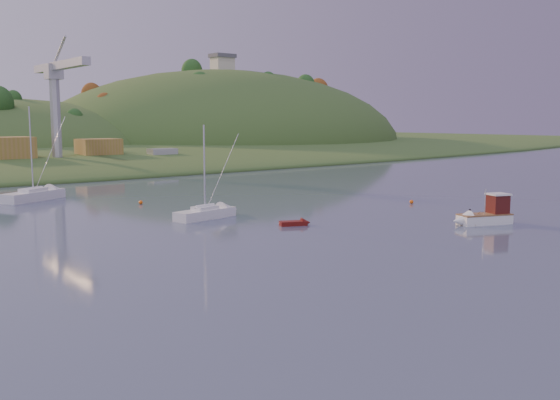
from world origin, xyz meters
TOP-DOWN VIEW (x-y plane):
  - hill_right at (95.00, 195.00)m, footprint 150.00×130.00m
  - hilltop_house at (95.00, 195.00)m, footprint 9.00×7.00m
  - wharf at (5.00, 122.00)m, footprint 42.00×16.00m
  - shed_west at (-8.00, 123.00)m, footprint 11.00×8.00m
  - shed_east at (13.00, 124.00)m, footprint 9.00×7.00m
  - dock_crane at (2.00, 118.39)m, footprint 3.20×28.00m
  - fishing_boat at (11.58, 22.07)m, footprint 6.93×4.29m
  - sailboat_near at (-18.56, 71.16)m, footprint 9.32×6.52m
  - sailboat_far at (-8.77, 43.47)m, footprint 7.71×3.54m
  - canoe at (10.64, 22.82)m, footprint 3.46×2.82m
  - paddler at (10.64, 22.82)m, footprint 0.45×0.57m
  - red_tender at (-3.52, 33.64)m, footprint 3.44×2.33m
  - work_vessel at (26.18, 118.00)m, footprint 15.61×5.81m
  - buoy_0 at (18.63, 36.99)m, footprint 0.50×0.50m
  - buoy_2 at (-9.00, 58.64)m, footprint 0.50×0.50m

SIDE VIEW (x-z plane):
  - hill_right at x=95.00m, z-range -30.00..30.00m
  - red_tender at x=-3.52m, z-range -0.32..0.79m
  - buoy_0 at x=18.63m, z-range 0.00..0.50m
  - buoy_2 at x=-9.00m, z-range 0.00..0.50m
  - canoe at x=10.64m, z-range 0.00..0.63m
  - sailboat_far at x=-8.77m, z-range -4.47..5.84m
  - paddler at x=10.64m, z-range 0.00..1.40m
  - sailboat_near at x=-18.56m, z-range -5.49..7.09m
  - fishing_boat at x=11.58m, z-range -1.18..3.05m
  - wharf at x=5.00m, z-range 0.00..2.40m
  - work_vessel at x=26.18m, z-range -0.57..3.42m
  - shed_east at x=13.00m, z-range 2.40..6.40m
  - shed_west at x=-8.00m, z-range 2.40..7.20m
  - dock_crane at x=2.00m, z-range 7.02..27.32m
  - hilltop_house at x=95.00m, z-range 30.18..36.63m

